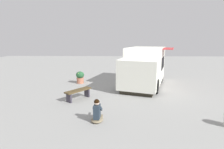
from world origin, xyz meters
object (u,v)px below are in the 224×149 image
object	(u,v)px
planter_flowering_far	(80,77)
plaza_bench	(78,92)
person_customer	(97,113)
food_truck	(144,68)

from	to	relation	value
planter_flowering_far	plaza_bench	distance (m)	3.32
person_customer	planter_flowering_far	distance (m)	5.90
plaza_bench	planter_flowering_far	bearing A→B (deg)	-170.07
food_truck	plaza_bench	world-z (taller)	food_truck
person_customer	plaza_bench	distance (m)	2.65
person_customer	food_truck	bearing A→B (deg)	155.08
food_truck	person_customer	size ratio (longest dim) A/B	6.06
person_customer	plaza_bench	world-z (taller)	person_customer
food_truck	plaza_bench	size ratio (longest dim) A/B	3.85
planter_flowering_far	person_customer	bearing A→B (deg)	17.46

